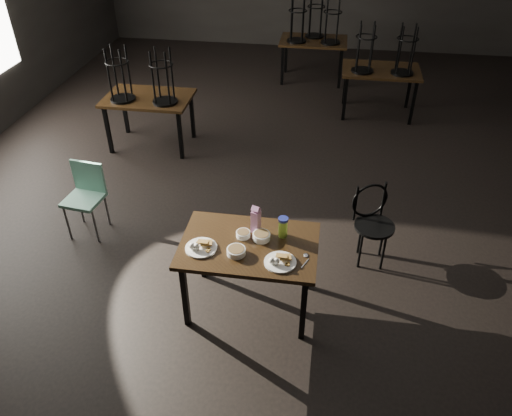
% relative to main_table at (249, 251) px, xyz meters
% --- Properties ---
extents(room, '(12.00, 12.04, 3.22)m').
position_rel_main_table_xyz_m(room, '(0.59, 1.78, 1.66)').
color(room, black).
rests_on(room, ground).
extents(main_table, '(1.20, 0.80, 0.75)m').
position_rel_main_table_xyz_m(main_table, '(0.00, 0.00, 0.00)').
color(main_table, black).
rests_on(main_table, ground).
extents(plate_left, '(0.28, 0.28, 0.09)m').
position_rel_main_table_xyz_m(plate_left, '(-0.40, -0.13, 0.10)').
color(plate_left, white).
rests_on(plate_left, main_table).
extents(plate_right, '(0.27, 0.27, 0.09)m').
position_rel_main_table_xyz_m(plate_right, '(0.29, -0.21, 0.10)').
color(plate_right, white).
rests_on(plate_right, main_table).
extents(bowl_near, '(0.13, 0.13, 0.05)m').
position_rel_main_table_xyz_m(bowl_near, '(-0.07, 0.09, 0.11)').
color(bowl_near, white).
rests_on(bowl_near, main_table).
extents(bowl_far, '(0.15, 0.15, 0.06)m').
position_rel_main_table_xyz_m(bowl_far, '(0.10, 0.08, 0.11)').
color(bowl_far, white).
rests_on(bowl_far, main_table).
extents(bowl_big, '(0.16, 0.16, 0.06)m').
position_rel_main_table_xyz_m(bowl_big, '(-0.09, -0.15, 0.11)').
color(bowl_big, white).
rests_on(bowl_big, main_table).
extents(juice_carton, '(0.09, 0.09, 0.28)m').
position_rel_main_table_xyz_m(juice_carton, '(0.03, 0.18, 0.21)').
color(juice_carton, '#8E1972').
rests_on(juice_carton, main_table).
extents(water_bottle, '(0.11, 0.11, 0.20)m').
position_rel_main_table_xyz_m(water_bottle, '(0.28, 0.16, 0.18)').
color(water_bottle, '#9DD43E').
rests_on(water_bottle, main_table).
extents(spoon, '(0.06, 0.19, 0.01)m').
position_rel_main_table_xyz_m(spoon, '(0.50, -0.09, 0.08)').
color(spoon, silver).
rests_on(spoon, main_table).
extents(bentwood_chair, '(0.46, 0.45, 0.86)m').
position_rel_main_table_xyz_m(bentwood_chair, '(1.12, 0.87, -0.16)').
color(bentwood_chair, black).
rests_on(bentwood_chair, ground).
extents(school_chair, '(0.42, 0.42, 0.82)m').
position_rel_main_table_xyz_m(school_chair, '(-1.96, 0.89, -0.18)').
color(school_chair, '#7BC0A4').
rests_on(school_chair, ground).
extents(bg_table_left, '(1.20, 0.80, 1.48)m').
position_rel_main_table_xyz_m(bg_table_left, '(-1.91, 2.88, 0.08)').
color(bg_table_left, black).
rests_on(bg_table_left, ground).
extents(bg_table_right, '(1.20, 0.80, 1.48)m').
position_rel_main_table_xyz_m(bg_table_right, '(1.35, 4.47, 0.08)').
color(bg_table_right, black).
rests_on(bg_table_right, ground).
extents(bg_table_far, '(1.20, 0.80, 1.48)m').
position_rel_main_table_xyz_m(bg_table_far, '(0.22, 5.81, 0.11)').
color(bg_table_far, black).
rests_on(bg_table_far, ground).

